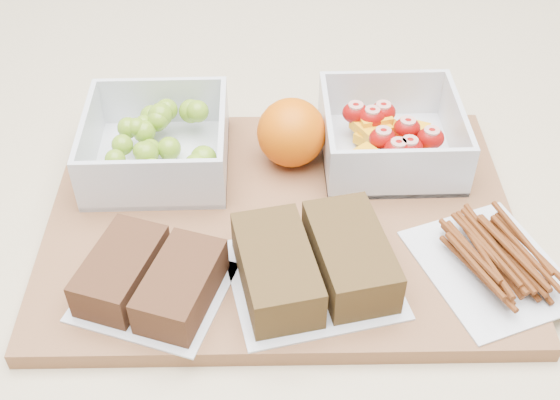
# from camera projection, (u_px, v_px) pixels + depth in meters

# --- Properties ---
(cutting_board) EXTENTS (0.42, 0.31, 0.02)m
(cutting_board) POSITION_uv_depth(u_px,v_px,m) (281.00, 221.00, 0.64)
(cutting_board) COLOR brown
(cutting_board) RESTS_ON counter
(grape_container) EXTENTS (0.13, 0.13, 0.06)m
(grape_container) POSITION_uv_depth(u_px,v_px,m) (160.00, 143.00, 0.67)
(grape_container) COLOR silver
(grape_container) RESTS_ON cutting_board
(fruit_container) EXTENTS (0.13, 0.13, 0.06)m
(fruit_container) POSITION_uv_depth(u_px,v_px,m) (390.00, 137.00, 0.68)
(fruit_container) COLOR silver
(fruit_container) RESTS_ON cutting_board
(orange) EXTENTS (0.07, 0.07, 0.07)m
(orange) POSITION_uv_depth(u_px,v_px,m) (291.00, 133.00, 0.67)
(orange) COLOR #E46005
(orange) RESTS_ON cutting_board
(sandwich_bag_left) EXTENTS (0.14, 0.13, 0.03)m
(sandwich_bag_left) POSITION_uv_depth(u_px,v_px,m) (151.00, 279.00, 0.56)
(sandwich_bag_left) COLOR silver
(sandwich_bag_left) RESTS_ON cutting_board
(sandwich_bag_center) EXTENTS (0.15, 0.14, 0.04)m
(sandwich_bag_center) POSITION_uv_depth(u_px,v_px,m) (314.00, 263.00, 0.57)
(sandwich_bag_center) COLOR silver
(sandwich_bag_center) RESTS_ON cutting_board
(pretzel_bag) EXTENTS (0.14, 0.16, 0.03)m
(pretzel_bag) POSITION_uv_depth(u_px,v_px,m) (493.00, 257.00, 0.58)
(pretzel_bag) COLOR silver
(pretzel_bag) RESTS_ON cutting_board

